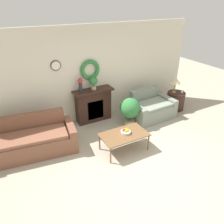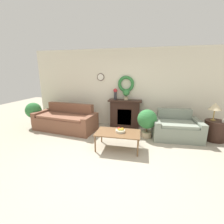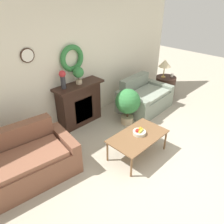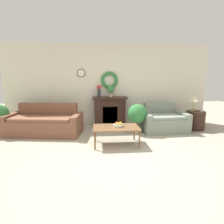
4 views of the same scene
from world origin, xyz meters
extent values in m
plane|color=#ADA38E|center=(0.00, 0.00, 0.00)|extent=(16.00, 16.00, 0.00)
cube|color=beige|center=(0.00, 2.67, 1.35)|extent=(6.80, 0.06, 2.70)
cylinder|color=#382319|center=(-0.89, 2.63, 1.75)|extent=(0.26, 0.02, 0.26)
cylinder|color=white|center=(-0.89, 2.61, 1.75)|extent=(0.22, 0.01, 0.22)
torus|color=#337A3D|center=(0.03, 2.58, 1.52)|extent=(0.56, 0.11, 0.56)
cube|color=#331E16|center=(0.03, 2.47, 0.47)|extent=(1.01, 0.34, 0.93)
cube|color=black|center=(0.03, 2.31, 0.40)|extent=(0.48, 0.02, 0.56)
cube|color=orange|center=(0.03, 2.31, 0.33)|extent=(0.39, 0.01, 0.31)
cube|color=#331E16|center=(0.03, 2.44, 0.96)|extent=(1.15, 0.41, 0.05)
cube|color=brown|center=(-1.93, 1.64, 0.23)|extent=(1.82, 0.92, 0.45)
cube|color=brown|center=(-1.87, 2.08, 0.43)|extent=(1.75, 0.43, 0.85)
cube|color=brown|center=(-2.86, 1.87, 0.30)|extent=(0.29, 0.90, 0.59)
cube|color=brown|center=(-0.97, 1.61, 0.30)|extent=(0.29, 0.90, 0.59)
cube|color=brown|center=(-1.93, 1.64, 0.49)|extent=(1.74, 0.85, 0.08)
cube|color=gray|center=(1.63, 1.70, 0.21)|extent=(1.03, 0.77, 0.43)
cube|color=gray|center=(1.61, 2.16, 0.40)|extent=(1.01, 0.25, 0.81)
cube|color=gray|center=(1.05, 1.78, 0.28)|extent=(0.22, 0.93, 0.57)
cube|color=gray|center=(2.21, 1.83, 0.28)|extent=(0.22, 0.93, 0.57)
cube|color=gray|center=(1.63, 1.70, 0.47)|extent=(0.99, 0.71, 0.08)
cube|color=brown|center=(0.06, 0.79, 0.43)|extent=(1.10, 0.65, 0.03)
cylinder|color=brown|center=(-0.45, 0.50, 0.21)|extent=(0.04, 0.04, 0.42)
cylinder|color=brown|center=(0.57, 0.50, 0.21)|extent=(0.04, 0.04, 0.42)
cylinder|color=brown|center=(-0.45, 1.07, 0.21)|extent=(0.04, 0.04, 0.42)
cylinder|color=brown|center=(0.57, 1.07, 0.21)|extent=(0.04, 0.04, 0.42)
cylinder|color=beige|center=(0.12, 0.81, 0.47)|extent=(0.24, 0.24, 0.06)
sphere|color=#B2231E|center=(0.08, 0.82, 0.53)|extent=(0.08, 0.08, 0.08)
sphere|color=orange|center=(0.17, 0.82, 0.53)|extent=(0.08, 0.08, 0.08)
sphere|color=orange|center=(0.09, 0.81, 0.52)|extent=(0.07, 0.07, 0.07)
ellipsoid|color=yellow|center=(0.13, 0.78, 0.53)|extent=(0.17, 0.07, 0.04)
cylinder|color=#331E16|center=(2.70, 1.88, 0.29)|extent=(0.57, 0.57, 0.57)
cylinder|color=#B28E42|center=(2.63, 1.94, 0.58)|extent=(0.12, 0.12, 0.02)
cylinder|color=#B28E42|center=(2.63, 1.94, 0.74)|extent=(0.03, 0.03, 0.29)
cone|color=beige|center=(2.63, 1.94, 0.98)|extent=(0.34, 0.34, 0.20)
cylinder|color=silver|center=(2.83, 1.78, 0.62)|extent=(0.08, 0.08, 0.09)
cylinder|color=#2D2D33|center=(-0.32, 2.47, 1.12)|extent=(0.10, 0.10, 0.26)
sphere|color=#B72D33|center=(-0.32, 2.47, 1.30)|extent=(0.14, 0.14, 0.14)
cylinder|color=tan|center=(0.05, 2.45, 1.03)|extent=(0.14, 0.14, 0.09)
cylinder|color=#4C3823|center=(0.05, 2.45, 1.11)|extent=(0.02, 0.02, 0.06)
sphere|color=#337A3D|center=(0.05, 2.45, 1.24)|extent=(0.23, 0.23, 0.23)
cylinder|color=tan|center=(-3.18, 1.83, 0.11)|extent=(0.26, 0.26, 0.22)
cylinder|color=#4C3823|center=(-3.18, 1.83, 0.29)|extent=(0.04, 0.04, 0.15)
sphere|color=#337A3D|center=(-3.18, 1.83, 0.60)|extent=(0.55, 0.55, 0.55)
cylinder|color=tan|center=(0.78, 1.67, 0.09)|extent=(0.29, 0.29, 0.17)
cylinder|color=#4C3823|center=(0.78, 1.67, 0.25)|extent=(0.05, 0.05, 0.16)
sphere|color=#337A3D|center=(0.78, 1.67, 0.57)|extent=(0.57, 0.57, 0.57)
camera|label=1|loc=(-2.22, -2.85, 3.29)|focal=35.00mm
camera|label=2|loc=(0.64, -2.67, 1.86)|focal=24.00mm
camera|label=3|loc=(-2.58, -1.15, 2.81)|focal=35.00mm
camera|label=4|loc=(-0.36, -3.25, 1.63)|focal=28.00mm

